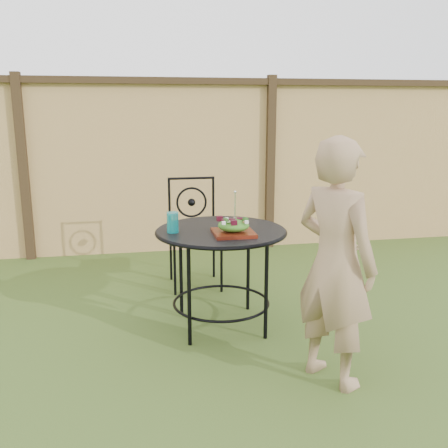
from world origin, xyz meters
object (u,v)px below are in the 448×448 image
patio_table (221,248)px  patio_chair (194,229)px  salad_plate (233,233)px  diner (335,263)px

patio_table → patio_chair: size_ratio=0.97×
salad_plate → patio_table: bearing=108.8°
diner → salad_plate: diner is taller
patio_table → diner: 0.98m
patio_chair → diner: diner is taller
patio_chair → salad_plate: (0.13, -1.09, 0.23)m
patio_table → salad_plate: salad_plate is taller
patio_chair → diner: (0.57, -1.77, 0.20)m
patio_chair → diner: 1.87m
patio_chair → salad_plate: patio_chair is taller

